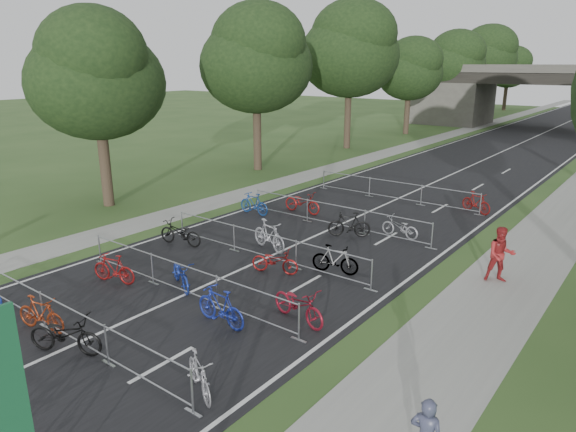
{
  "coord_description": "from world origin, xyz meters",
  "views": [
    {
      "loc": [
        11.86,
        1.07,
        7.18
      ],
      "look_at": [
        -0.55,
        17.23,
        1.1
      ],
      "focal_mm": 32.0,
      "sensor_mm": 36.0,
      "label": 1
    }
  ],
  "objects": [
    {
      "name": "bike_22",
      "position": [
        1.18,
        19.28,
        0.55
      ],
      "size": [
        1.83,
        1.35,
        1.09
      ],
      "primitive_type": "imported",
      "rotation": [
        0.0,
        0.0,
        5.24
      ],
      "color": "black",
      "rests_on": "ground"
    },
    {
      "name": "tree_left_0",
      "position": [
        -11.39,
        15.93,
        6.49
      ],
      "size": [
        6.72,
        6.72,
        10.25
      ],
      "color": "#33261C",
      "rests_on": "ground"
    },
    {
      "name": "barrier_row_3",
      "position": [
        0.0,
        11.0,
        0.55
      ],
      "size": [
        9.7,
        0.08,
        1.1
      ],
      "color": "#9C9FA4",
      "rests_on": "ground"
    },
    {
      "name": "bike_10",
      "position": [
        0.25,
        6.86,
        0.53
      ],
      "size": [
        2.14,
        1.52,
        1.07
      ],
      "primitive_type": "imported",
      "rotation": [
        0.0,
        0.0,
        2.02
      ],
      "color": "black",
      "rests_on": "ground"
    },
    {
      "name": "bike_19",
      "position": [
        2.89,
        15.5,
        0.52
      ],
      "size": [
        1.79,
        0.87,
        1.04
      ],
      "primitive_type": "imported",
      "rotation": [
        0.0,
        0.0,
        1.8
      ],
      "color": "#9C9FA4",
      "rests_on": "ground"
    },
    {
      "name": "road",
      "position": [
        0.0,
        50.0,
        0.01
      ],
      "size": [
        11.0,
        140.0,
        0.01
      ],
      "primitive_type": "cube",
      "color": "black",
      "rests_on": "ground"
    },
    {
      "name": "barrier_row_5",
      "position": [
        0.0,
        20.0,
        0.55
      ],
      "size": [
        9.7,
        0.08,
        1.1
      ],
      "color": "#9C9FA4",
      "rests_on": "ground"
    },
    {
      "name": "tree_left_5",
      "position": [
        -11.39,
        75.93,
        8.12
      ],
      "size": [
        8.4,
        8.4,
        12.81
      ],
      "color": "#33261C",
      "rests_on": "ground"
    },
    {
      "name": "bike_11",
      "position": [
        4.21,
        7.76,
        0.49
      ],
      "size": [
        1.66,
        1.13,
        0.97
      ],
      "primitive_type": "imported",
      "rotation": [
        0.0,
        0.0,
        1.11
      ],
      "color": "#94939A",
      "rests_on": "ground"
    },
    {
      "name": "tree_left_6",
      "position": [
        -11.39,
        87.93,
        6.49
      ],
      "size": [
        6.72,
        6.72,
        10.25
      ],
      "color": "#33261C",
      "rests_on": "ground"
    },
    {
      "name": "bike_13",
      "position": [
        -0.5,
        11.36,
        0.49
      ],
      "size": [
        1.97,
        1.43,
        0.99
      ],
      "primitive_type": "imported",
      "rotation": [
        0.0,
        0.0,
        1.1
      ],
      "color": "navy",
      "rests_on": "ground"
    },
    {
      "name": "bike_27",
      "position": [
        4.3,
        26.3,
        0.52
      ],
      "size": [
        1.8,
        1.13,
        1.05
      ],
      "primitive_type": "imported",
      "rotation": [
        0.0,
        0.0,
        1.17
      ],
      "color": "maroon",
      "rests_on": "ground"
    },
    {
      "name": "bike_14",
      "position": [
        2.33,
        10.34,
        0.56
      ],
      "size": [
        1.9,
        0.63,
        1.13
      ],
      "primitive_type": "imported",
      "rotation": [
        0.0,
        0.0,
        4.66
      ],
      "color": "navy",
      "rests_on": "ground"
    },
    {
      "name": "bike_9",
      "position": [
        -1.38,
        7.06,
        0.51
      ],
      "size": [
        1.77,
        0.86,
        1.02
      ],
      "primitive_type": "imported",
      "rotation": [
        0.0,
        0.0,
        1.81
      ],
      "color": "maroon",
      "rests_on": "ground"
    },
    {
      "name": "bike_18",
      "position": [
        1.18,
        14.22,
        0.46
      ],
      "size": [
        1.84,
        1.12,
        0.91
      ],
      "primitive_type": "imported",
      "rotation": [
        0.0,
        0.0,
        1.89
      ],
      "color": "maroon",
      "rests_on": "ground"
    },
    {
      "name": "lane_markings",
      "position": [
        0.0,
        50.0,
        0.0
      ],
      "size": [
        0.12,
        140.0,
        0.0
      ],
      "primitive_type": "cube",
      "color": "silver",
      "rests_on": "ground"
    },
    {
      "name": "bike_20",
      "position": [
        -4.3,
        19.36,
        0.54
      ],
      "size": [
        1.82,
        0.57,
        1.08
      ],
      "primitive_type": "imported",
      "rotation": [
        0.0,
        0.0,
        4.68
      ],
      "color": "navy",
      "rests_on": "ground"
    },
    {
      "name": "barrier_row_6",
      "position": [
        0.0,
        26.0,
        0.55
      ],
      "size": [
        9.7,
        0.08,
        1.1
      ],
      "color": "#9C9FA4",
      "rests_on": "ground"
    },
    {
      "name": "tree_left_3",
      "position": [
        -11.39,
        51.93,
        6.49
      ],
      "size": [
        6.72,
        6.72,
        10.25
      ],
      "color": "#33261C",
      "rests_on": "ground"
    },
    {
      "name": "bike_16",
      "position": [
        -3.74,
        14.13,
        0.53
      ],
      "size": [
        2.1,
        1.07,
        1.05
      ],
      "primitive_type": "imported",
      "rotation": [
        0.0,
        0.0,
        4.91
      ],
      "color": "black",
      "rests_on": "ground"
    },
    {
      "name": "barrier_row_4",
      "position": [
        0.0,
        15.0,
        0.55
      ],
      "size": [
        9.7,
        0.08,
        1.1
      ],
      "color": "#9C9FA4",
      "rests_on": "ground"
    },
    {
      "name": "pedestrian_b",
      "position": [
        7.69,
        18.31,
        0.96
      ],
      "size": [
        1.18,
        1.1,
        1.93
      ],
      "primitive_type": "imported",
      "rotation": [
        0.0,
        0.0,
        0.53
      ],
      "color": "maroon",
      "rests_on": "ground"
    },
    {
      "name": "overpass_bridge",
      "position": [
        0.0,
        65.0,
        3.53
      ],
      "size": [
        31.0,
        8.0,
        7.05
      ],
      "color": "#4B4843",
      "rests_on": "ground"
    },
    {
      "name": "bike_12",
      "position": [
        -2.61,
        10.24,
        0.51
      ],
      "size": [
        1.77,
        0.9,
        1.03
      ],
      "primitive_type": "imported",
      "rotation": [
        0.0,
        0.0,
        4.97
      ],
      "color": "maroon",
      "rests_on": "ground"
    },
    {
      "name": "tree_left_4",
      "position": [
        -11.39,
        63.93,
        7.3
      ],
      "size": [
        7.56,
        7.56,
        11.53
      ],
      "color": "#33261C",
      "rests_on": "ground"
    },
    {
      "name": "bike_23",
      "position": [
        2.95,
        20.52,
        0.45
      ],
      "size": [
        1.77,
        0.73,
        0.91
      ],
      "primitive_type": "imported",
      "rotation": [
        0.0,
        0.0,
        4.64
      ],
      "color": "#9899A0",
      "rests_on": "ground"
    },
    {
      "name": "bike_15",
      "position": [
        3.97,
        11.85,
        0.54
      ],
      "size": [
        2.14,
        1.11,
        1.07
      ],
      "primitive_type": "imported",
      "rotation": [
        0.0,
        0.0,
        1.37
      ],
      "color": "maroon",
      "rests_on": "ground"
    },
    {
      "name": "tree_left_1",
      "position": [
        -11.39,
        27.93,
        7.3
      ],
      "size": [
        7.56,
        7.56,
        11.53
      ],
      "color": "#33261C",
      "rests_on": "ground"
    },
    {
      "name": "sidewalk_left",
      "position": [
        -7.5,
        50.0,
        0.01
      ],
      "size": [
        2.0,
        140.0,
        0.01
      ],
      "primitive_type": "cube",
      "color": "gray",
      "rests_on": "ground"
    },
    {
      "name": "bike_17",
      "position": [
        -0.49,
        15.91,
        0.61
      ],
      "size": [
        2.11,
        1.08,
        1.22
      ],
      "primitive_type": "imported",
      "rotation": [
        0.0,
        0.0,
        1.31
      ],
      "color": "#A5A5AC",
      "rests_on": "ground"
    },
    {
      "name": "barrier_row_2",
      "position": [
        0.0,
        7.2,
        0.55
      ],
      "size": [
        9.7,
        0.08,
        1.1
      ],
      "color": "#9C9FA4",
      "rests_on": "ground"
    },
    {
      "name": "bike_21",
      "position": [
        -2.56,
        21.03,
        0.54
      ],
      "size": [
        2.07,
        0.74,
        1.08
      ],
      "primitive_type": "imported",
      "rotation": [
        0.0,
        0.0,
        1.58
      ],
      "color": "maroon",
      "rests_on": "ground"
    },
    {
      "name": "tree_left_2",
      "position": [
        -11.39,
        39.93,
        8.12
      ],
      "size": [
        8.4,
        8.4,
        12.81
      ],
      "color": "#33261C",
      "rests_on": "ground"
    }
  ]
}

